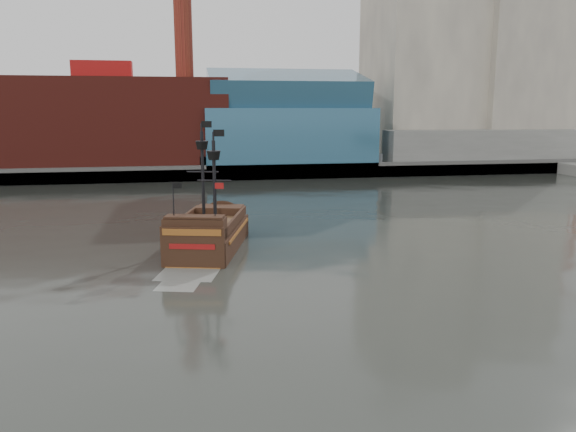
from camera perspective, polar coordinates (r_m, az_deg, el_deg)
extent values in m
plane|color=#262823|center=(35.03, 4.00, -9.07)|extent=(400.00, 400.00, 0.00)
cube|color=slate|center=(124.64, -6.49, 5.76)|extent=(220.00, 60.00, 2.00)
cube|color=#4C4C49|center=(95.34, -5.28, 4.42)|extent=(220.00, 1.00, 2.60)
cube|color=maroon|center=(104.82, -18.06, 9.01)|extent=(42.00, 18.00, 15.00)
cube|color=#2D5D79|center=(103.62, -0.14, 8.14)|extent=(30.00, 16.00, 10.00)
cube|color=beige|center=(122.54, 13.54, 16.70)|extent=(20.00, 22.00, 46.00)
cube|color=#ADA591|center=(126.92, 21.91, 14.20)|extent=(18.00, 18.00, 38.00)
cube|color=beige|center=(142.34, 14.59, 17.01)|extent=(24.00, 20.00, 52.00)
cube|color=slate|center=(113.10, 19.70, 6.72)|extent=(40.00, 6.00, 6.00)
cylinder|color=maroon|center=(107.10, -10.65, 19.32)|extent=(3.20, 3.20, 22.00)
cube|color=#2D5D79|center=(103.55, -0.14, 12.56)|extent=(28.00, 14.94, 8.78)
cube|color=slate|center=(143.10, 26.97, 6.32)|extent=(4.00, 4.00, 3.00)
cube|color=#A0361A|center=(142.63, 27.03, 18.23)|extent=(5.00, 2.50, 2.50)
cube|color=black|center=(49.09, -7.94, -2.59)|extent=(7.84, 12.87, 2.60)
cube|color=#4B311B|center=(48.77, -7.98, -0.93)|extent=(7.06, 11.58, 0.30)
cube|color=black|center=(53.32, -6.92, 0.49)|extent=(4.71, 3.39, 1.00)
cube|color=black|center=(43.66, -9.43, -1.35)|extent=(5.00, 2.74, 1.80)
cube|color=black|center=(43.16, -9.65, -3.69)|extent=(4.81, 1.47, 4.00)
cube|color=#91501C|center=(42.66, -9.77, -1.65)|extent=(4.38, 1.20, 0.50)
cube|color=maroon|center=(42.91, -9.72, -3.09)|extent=(3.41, 0.95, 0.40)
cylinder|color=black|center=(49.74, -8.65, 4.01)|extent=(0.34, 0.34, 7.80)
cylinder|color=black|center=(46.22, -7.48, 3.15)|extent=(0.34, 0.34, 7.20)
cone|color=black|center=(49.50, -8.74, 7.11)|extent=(1.34, 1.34, 0.70)
cone|color=black|center=(45.96, -7.55, 6.12)|extent=(1.34, 1.34, 0.70)
cube|color=black|center=(49.32, -8.28, 9.21)|extent=(0.88, 0.25, 0.55)
cube|color=black|center=(45.76, -7.05, 8.37)|extent=(0.88, 0.25, 0.55)
cube|color=#949994|center=(41.91, -10.15, -5.84)|extent=(5.01, 4.55, 0.02)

